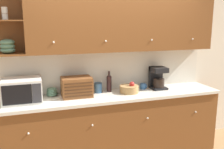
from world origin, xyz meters
TOP-DOWN VIEW (x-y plane):
  - ground_plane at (0.00, 0.00)m, footprint 24.00×24.00m
  - wall_back at (0.00, 0.03)m, footprint 5.53×0.06m
  - counter_unit at (0.00, -0.29)m, footprint 3.15×0.61m
  - backsplash_panel at (0.00, -0.01)m, footprint 3.13×0.01m
  - upper_cabinets at (0.17, -0.16)m, footprint 3.13×0.34m
  - microwave at (-1.22, -0.25)m, footprint 0.48×0.42m
  - bowl_stack_on_counter at (-0.84, -0.10)m, footprint 0.16×0.16m
  - bread_box at (-0.52, -0.23)m, footprint 0.41×0.30m
  - storage_canister at (-0.19, -0.14)m, footprint 0.11×0.11m
  - wine_bottle at (-0.02, -0.12)m, footprint 0.07×0.07m
  - fruit_basket at (0.24, -0.28)m, footprint 0.27×0.27m
  - mug at (0.52, -0.16)m, footprint 0.10×0.09m
  - coffee_maker at (0.74, -0.19)m, footprint 0.22×0.24m

SIDE VIEW (x-z plane):
  - ground_plane at x=0.00m, z-range 0.00..0.00m
  - counter_unit at x=0.00m, z-range 0.00..0.96m
  - mug at x=0.52m, z-range 0.96..1.04m
  - bowl_stack_on_counter at x=-0.84m, z-range 0.95..1.07m
  - fruit_basket at x=0.24m, z-range 0.93..1.10m
  - storage_canister at x=-0.19m, z-range 0.96..1.10m
  - bread_box at x=-0.52m, z-range 0.96..1.23m
  - wine_bottle at x=-0.02m, z-range 0.94..1.25m
  - microwave at x=-1.22m, z-range 0.96..1.26m
  - coffee_maker at x=0.74m, z-range 0.96..1.29m
  - backsplash_panel at x=0.00m, z-range 0.96..1.56m
  - wall_back at x=0.00m, z-range 0.00..2.60m
  - upper_cabinets at x=0.17m, z-range 1.55..2.44m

